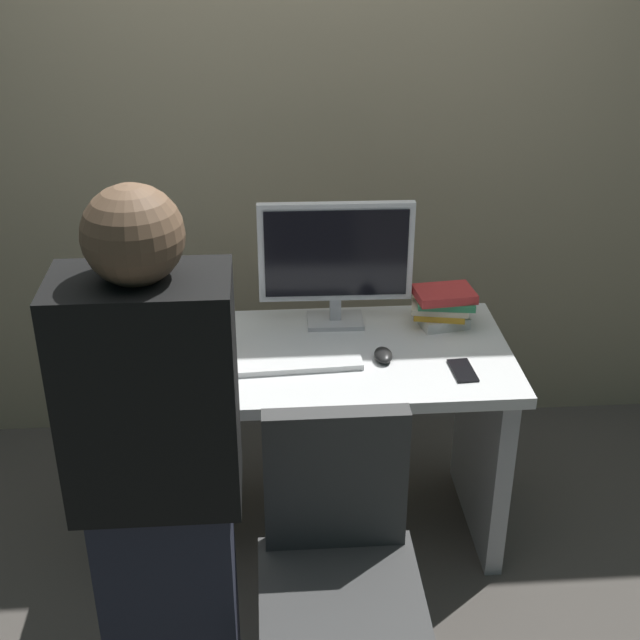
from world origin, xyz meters
TOP-DOWN VIEW (x-y plane):
  - ground_plane at (0.00, 0.00)m, footprint 9.00×9.00m
  - wall_back at (0.00, 0.80)m, footprint 6.40×0.10m
  - desk at (0.00, 0.00)m, footprint 1.31×0.67m
  - office_chair at (-0.00, -0.78)m, footprint 0.52×0.52m
  - person_at_desk at (-0.45, -0.84)m, footprint 0.40×0.24m
  - monitor at (0.07, 0.22)m, footprint 0.54×0.14m
  - keyboard at (-0.08, -0.08)m, footprint 0.44×0.15m
  - mouse at (0.21, -0.06)m, footprint 0.06×0.10m
  - cup_near_keyboard at (-0.42, -0.07)m, footprint 0.07×0.07m
  - book_stack at (0.45, 0.18)m, footprint 0.24×0.19m
  - cell_phone at (0.46, -0.16)m, footprint 0.08×0.15m

SIDE VIEW (x-z plane):
  - ground_plane at x=0.00m, z-range 0.00..0.00m
  - office_chair at x=0.00m, z-range -0.04..0.90m
  - desk at x=0.00m, z-range 0.13..0.89m
  - cell_phone at x=0.46m, z-range 0.76..0.77m
  - keyboard at x=-0.08m, z-range 0.76..0.78m
  - mouse at x=0.21m, z-range 0.76..0.79m
  - cup_near_keyboard at x=-0.42m, z-range 0.76..0.85m
  - book_stack at x=0.45m, z-range 0.76..0.90m
  - person_at_desk at x=-0.45m, z-range 0.02..1.66m
  - monitor at x=0.07m, z-range 0.79..1.24m
  - wall_back at x=0.00m, z-range 0.00..3.00m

